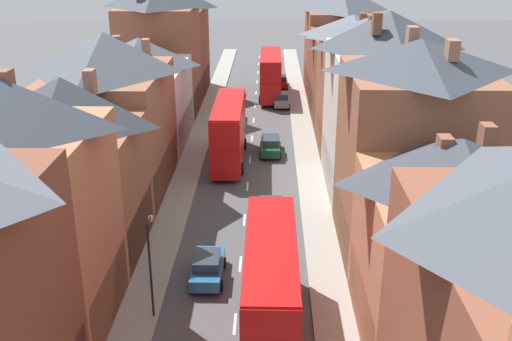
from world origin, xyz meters
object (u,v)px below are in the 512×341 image
object	(u,v)px
car_parked_left_a	(208,267)
double_decker_bus_far_approaching	(229,131)
double_decker_bus_lead	(270,74)
double_decker_bus_mid_street	(270,288)
car_near_blue	(280,81)
car_mid_black	(270,145)
car_parked_right_a	(270,211)
car_parked_left_b	(282,100)
street_lamp	(150,262)

from	to	relation	value
car_parked_left_a	double_decker_bus_far_approaching	bearing A→B (deg)	90.03
double_decker_bus_lead	double_decker_bus_mid_street	world-z (taller)	same
car_near_blue	car_mid_black	distance (m)	25.41
double_decker_bus_mid_street	car_parked_left_a	distance (m)	6.66
car_parked_left_a	car_parked_right_a	xyz separation A→B (m)	(3.60, 7.40, 0.04)
double_decker_bus_mid_street	double_decker_bus_lead	bearing A→B (deg)	90.00
car_parked_left_b	double_decker_bus_far_approaching	bearing A→B (deg)	-105.25
double_decker_bus_far_approaching	car_near_blue	size ratio (longest dim) A/B	2.57
double_decker_bus_mid_street	car_parked_right_a	size ratio (longest dim) A/B	2.64
double_decker_bus_far_approaching	car_parked_right_a	bearing A→B (deg)	-73.13
car_parked_left_b	street_lamp	world-z (taller)	street_lamp
car_parked_right_a	car_parked_left_b	bearing A→B (deg)	87.51
car_near_blue	car_parked_right_a	xyz separation A→B (m)	(-1.30, -39.32, 0.04)
car_mid_black	car_parked_left_b	size ratio (longest dim) A/B	1.18
car_parked_left_a	car_mid_black	xyz separation A→B (m)	(3.60, 21.34, 0.02)
double_decker_bus_lead	car_parked_left_b	world-z (taller)	double_decker_bus_lead
double_decker_bus_far_approaching	car_parked_left_b	size ratio (longest dim) A/B	2.84
car_near_blue	street_lamp	world-z (taller)	street_lamp
double_decker_bus_mid_street	street_lamp	distance (m)	6.25
double_decker_bus_lead	double_decker_bus_far_approaching	size ratio (longest dim) A/B	1.00
car_parked_right_a	car_mid_black	bearing A→B (deg)	90.00
double_decker_bus_lead	car_parked_left_b	xyz separation A→B (m)	(1.31, -4.40, -1.96)
double_decker_bus_far_approaching	car_parked_right_a	distance (m)	12.59
double_decker_bus_mid_street	car_parked_left_b	world-z (taller)	double_decker_bus_mid_street
car_mid_black	car_parked_left_b	bearing A→B (deg)	85.35
street_lamp	car_mid_black	bearing A→B (deg)	76.42
double_decker_bus_lead	double_decker_bus_mid_street	distance (m)	46.94
double_decker_bus_mid_street	car_mid_black	distance (m)	26.65
double_decker_bus_lead	car_mid_black	xyz separation A→B (m)	(0.01, -20.36, -1.99)
street_lamp	double_decker_bus_far_approaching	bearing A→B (deg)	83.95
car_near_blue	car_parked_left_b	size ratio (longest dim) A/B	1.10
double_decker_bus_far_approaching	car_parked_left_b	xyz separation A→B (m)	(4.91, 18.00, -1.96)
car_parked_left_b	street_lamp	distance (m)	41.74
car_near_blue	car_parked_left_b	distance (m)	9.41
car_parked_right_a	street_lamp	distance (m)	12.88
car_parked_left_a	double_decker_bus_mid_street	bearing A→B (deg)	-55.58
car_near_blue	car_parked_left_b	world-z (taller)	car_parked_left_b
double_decker_bus_mid_street	car_near_blue	distance (m)	52.01
double_decker_bus_lead	car_near_blue	bearing A→B (deg)	75.37
car_parked_right_a	double_decker_bus_lead	bearing A→B (deg)	90.02
car_parked_left_a	street_lamp	world-z (taller)	street_lamp
car_parked_left_a	car_mid_black	distance (m)	21.64
car_parked_right_a	street_lamp	bearing A→B (deg)	-118.57
double_decker_bus_far_approaching	car_parked_right_a	world-z (taller)	double_decker_bus_far_approaching
car_near_blue	car_parked_right_a	bearing A→B (deg)	-91.89
street_lamp	double_decker_bus_mid_street	bearing A→B (deg)	-14.20
double_decker_bus_mid_street	car_parked_right_a	bearing A→B (deg)	89.96
car_parked_right_a	street_lamp	xyz separation A→B (m)	(-6.05, -11.11, 2.40)
double_decker_bus_lead	car_mid_black	distance (m)	20.46
double_decker_bus_far_approaching	car_parked_left_a	size ratio (longest dim) A/B	2.62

